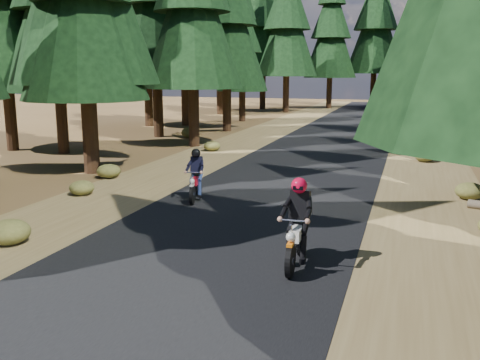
% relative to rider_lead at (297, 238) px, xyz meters
% --- Properties ---
extents(ground, '(120.00, 120.00, 0.00)m').
position_rel_rider_lead_xyz_m(ground, '(-1.92, 0.95, -0.57)').
color(ground, '#4A351A').
rests_on(ground, ground).
extents(road, '(6.00, 100.00, 0.01)m').
position_rel_rider_lead_xyz_m(road, '(-1.92, 5.95, -0.57)').
color(road, black).
rests_on(road, ground).
extents(shoulder_l, '(3.20, 100.00, 0.01)m').
position_rel_rider_lead_xyz_m(shoulder_l, '(-6.52, 5.95, -0.57)').
color(shoulder_l, brown).
rests_on(shoulder_l, ground).
extents(shoulder_r, '(3.20, 100.00, 0.01)m').
position_rel_rider_lead_xyz_m(shoulder_r, '(2.68, 5.95, -0.57)').
color(shoulder_r, brown).
rests_on(shoulder_r, ground).
extents(understory_shrubs, '(16.12, 29.34, 0.67)m').
position_rel_rider_lead_xyz_m(understory_shrubs, '(-0.87, 9.15, -0.30)').
color(understory_shrubs, '#474C1E').
rests_on(understory_shrubs, ground).
extents(rider_lead, '(0.63, 1.93, 1.70)m').
position_rel_rider_lead_xyz_m(rider_lead, '(0.00, 0.00, 0.00)').
color(rider_lead, white).
rests_on(rider_lead, road).
extents(rider_follow, '(0.84, 1.74, 1.49)m').
position_rel_rider_lead_xyz_m(rider_follow, '(-3.88, 4.35, -0.07)').
color(rider_follow, '#A20A19').
rests_on(rider_follow, road).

